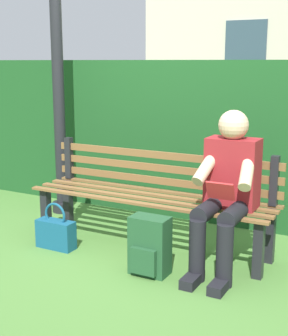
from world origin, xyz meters
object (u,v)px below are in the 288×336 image
at_px(handbag, 56,233).
at_px(person_seated, 227,187).
at_px(park_bench, 154,194).
at_px(backpack, 150,246).

bearing_deg(handbag, person_seated, -168.57).
distance_m(park_bench, backpack, 0.63).
relative_size(park_bench, person_seated, 1.76).
relative_size(person_seated, backpack, 2.73).
bearing_deg(backpack, handbag, -5.12).
distance_m(person_seated, handbag, 1.47).
xyz_separation_m(park_bench, backpack, (-0.24, 0.53, -0.23)).
relative_size(backpack, handbag, 1.11).
distance_m(park_bench, handbag, 0.87).
bearing_deg(park_bench, backpack, 114.11).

